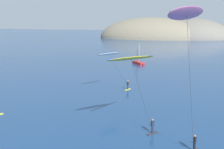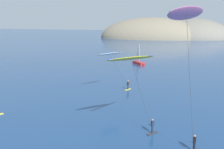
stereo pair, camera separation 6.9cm
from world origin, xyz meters
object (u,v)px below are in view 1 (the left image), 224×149
object	(u,v)px
kitesurfer_pink	(187,23)
kitesurfer_white	(111,57)
sailboat_near	(139,62)
kitesurfer_yellow	(133,64)

from	to	relation	value
kitesurfer_pink	kitesurfer_white	world-z (taller)	kitesurfer_pink
sailboat_near	kitesurfer_pink	world-z (taller)	kitesurfer_pink
kitesurfer_white	kitesurfer_pink	bearing A→B (deg)	-57.20
sailboat_near	kitesurfer_pink	size ratio (longest dim) A/B	0.42
sailboat_near	kitesurfer_white	world-z (taller)	kitesurfer_white
sailboat_near	kitesurfer_white	bearing A→B (deg)	-85.46
kitesurfer_pink	kitesurfer_white	distance (m)	25.34
kitesurfer_pink	kitesurfer_yellow	size ratio (longest dim) A/B	1.51
kitesurfer_yellow	kitesurfer_white	bearing A→B (deg)	115.20
sailboat_near	kitesurfer_pink	xyz separation A→B (m)	(15.93, -53.27, 11.58)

